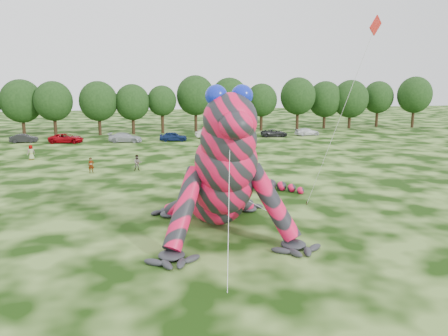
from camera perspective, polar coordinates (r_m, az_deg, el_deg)
ground at (r=25.82m, az=-2.37°, el=-11.01°), size 240.00×240.00×0.00m
inflatable_gecko at (r=30.14m, az=-1.39°, el=1.86°), size 16.72×19.68×9.63m
flying_kite at (r=31.20m, az=18.53°, el=15.56°), size 2.90×5.55×14.38m
tree_5 at (r=84.40m, az=-24.88°, el=7.16°), size 7.16×6.44×9.80m
tree_6 at (r=81.58m, az=-21.32°, el=7.22°), size 6.52×5.86×9.49m
tree_7 at (r=80.77m, az=-16.04°, el=7.52°), size 6.68×6.01×9.48m
tree_8 at (r=80.71m, az=-11.84°, el=7.53°), size 6.14×5.53×8.94m
tree_9 at (r=81.22m, az=-8.07°, el=7.59°), size 5.27×4.74×8.68m
tree_10 at (r=82.99m, az=-3.73°, el=8.39°), size 7.09×6.38×10.50m
tree_11 at (r=83.72m, az=0.69°, el=8.30°), size 7.01×6.31×10.07m
tree_12 at (r=84.83m, az=4.91°, el=7.93°), size 5.99×5.39×8.97m
tree_13 at (r=86.48m, az=9.61°, el=8.26°), size 6.83×6.15×10.13m
tree_14 at (r=90.40m, az=13.03°, el=8.04°), size 6.82×6.14×9.40m
tree_15 at (r=91.72m, az=16.16°, el=8.00°), size 7.17×6.45×9.63m
tree_16 at (r=96.51m, az=19.43°, el=7.88°), size 6.26×5.63×9.37m
tree_17 at (r=97.71m, az=23.58°, el=7.89°), size 6.98×6.28×10.30m
car_1 at (r=75.43m, az=-24.68°, el=3.54°), size 4.11×1.44×1.35m
car_2 at (r=72.64m, az=-19.90°, el=3.68°), size 5.57×3.22×1.46m
car_3 at (r=70.74m, az=-12.76°, el=3.90°), size 5.50×3.12×1.50m
car_4 at (r=70.80m, az=-6.64°, el=4.12°), size 4.62×2.43×1.50m
car_5 at (r=74.02m, az=-2.01°, el=4.50°), size 4.55×1.89×1.46m
car_6 at (r=76.08m, az=6.57°, el=4.56°), size 4.71×2.35×1.28m
car_7 at (r=78.65m, az=10.80°, el=4.66°), size 4.64×2.35×1.29m
spectator_2 at (r=57.54m, az=2.33°, el=2.51°), size 1.08×1.20×1.61m
spectator_5 at (r=44.25m, az=-0.02°, el=-0.12°), size 1.19×1.76×1.82m
spectator_1 at (r=48.64m, az=-11.23°, el=0.68°), size 0.87×0.69×1.74m
spectator_4 at (r=59.12m, az=-23.89°, el=1.88°), size 1.08×0.98×1.84m
spectator_0 at (r=48.60m, az=-16.97°, el=0.34°), size 0.67×0.51×1.67m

